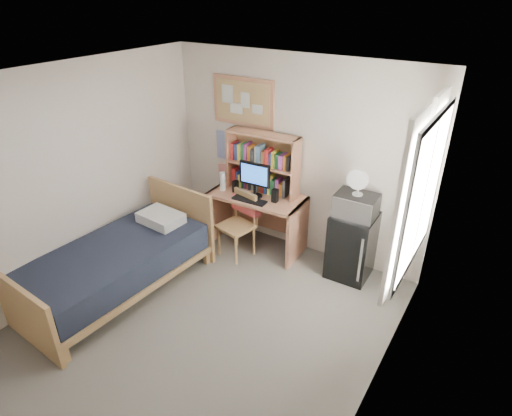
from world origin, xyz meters
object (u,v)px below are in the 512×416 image
Objects in this scene: desk at (257,221)px; desk_fan at (359,183)px; monitor at (255,181)px; speaker_right at (275,196)px; desk_chair at (236,226)px; mini_fridge at (352,245)px; microwave at (356,205)px; bulletin_board at (243,102)px; bed at (117,269)px; speaker_left at (235,186)px.

desk_fan reaches higher than desk.
monitor is 2.61× the size of speaker_right.
desk_chair reaches higher than mini_fridge.
mini_fridge is 1.79× the size of microwave.
bed is at bearing -102.72° from bulletin_board.
bed is 7.16× the size of desk_fan.
speaker_right reaches higher than speaker_left.
mini_fridge is 2.86m from bed.
speaker_right reaches higher than mini_fridge.
speaker_left is (-0.30, -0.07, 0.48)m from desk.
mini_fridge reaches higher than desk.
monitor is (-1.34, -0.13, 0.60)m from mini_fridge.
bed is (-0.46, -2.04, -1.62)m from bulletin_board.
desk_chair is 1.88× the size of microwave.
desk_chair is (0.31, -0.66, -1.47)m from bulletin_board.
mini_fridge is 1.14m from speaker_right.
monitor is at bearing 65.69° from bed.
bulletin_board reaches higher than microwave.
desk_fan is (1.34, 0.11, 0.26)m from monitor.
bulletin_board is 5.77× the size of speaker_left.
desk is 2.74× the size of monitor.
speaker_right is at bearing -176.25° from microwave.
desk_chair is at bearing -111.44° from desk.
mini_fridge is at bearing 3.46° from speaker_right.
speaker_left is 0.60m from speaker_right.
bulletin_board is 1.64m from desk_chair.
bed is 4.50× the size of microwave.
speaker_left is 0.92× the size of speaker_right.
speaker_left is at bearing 74.16° from bed.
desk_chair is at bearing -165.77° from mini_fridge.
microwave is (0.00, -0.02, 0.57)m from mini_fridge.
speaker_left is at bearing -168.69° from desk.
speaker_right is at bearing -11.31° from desk.
microwave is (1.34, 0.11, -0.03)m from monitor.
desk is at bearing 82.59° from desk_chair.
monitor is 2.85× the size of speaker_left.
monitor is at bearing -176.78° from desk_fan.
desk_fan reaches higher than speaker_right.
speaker_left is at bearing 180.00° from monitor.
bulletin_board is 5.28× the size of speaker_right.
bed is (-0.88, -1.72, -0.10)m from desk.
desk_fan is (0.00, -0.02, 0.86)m from mini_fridge.
mini_fridge is 5.26× the size of speaker_left.
bed is 2.93m from microwave.
speaker_left is (-1.64, -0.14, 0.45)m from mini_fridge.
microwave is (1.35, 0.05, 0.60)m from desk.
microwave reaches higher than bed.
bed is 4.64× the size of monitor.
mini_fridge is 1.71m from speaker_left.
speaker_right is 0.59× the size of desk_fan.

